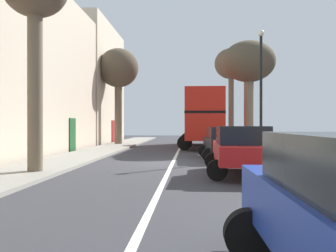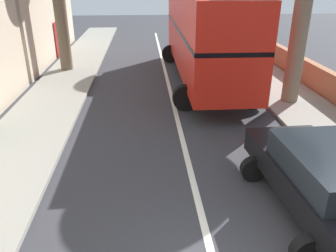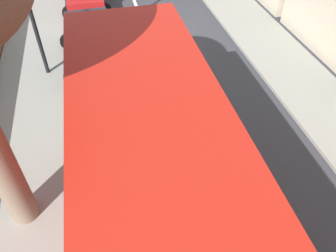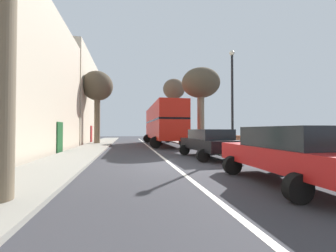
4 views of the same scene
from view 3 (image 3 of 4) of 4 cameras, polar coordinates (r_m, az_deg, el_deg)
The scene contains 5 objects.
ground_plane at distance 15.72m, azimuth -3.58°, elevation 15.54°, with size 84.00×84.00×0.00m, color #333338.
road_centre_line at distance 15.72m, azimuth -3.58°, elevation 15.55°, with size 0.16×54.00×0.01m, color silver.
sidewalk_left at distance 17.11m, azimuth 13.52°, elevation 17.09°, with size 2.60×60.00×0.12m, color gray.
sidewalk_right at distance 15.75m, azimuth -21.84°, elevation 12.78°, with size 2.60×60.00×0.12m, color gray.
parked_car_black_right_3 at distance 13.57m, azimuth -13.06°, elevation 14.12°, with size 2.64×4.57×1.59m.
Camera 3 is at (2.28, 13.75, 7.27)m, focal length 35.39 mm.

